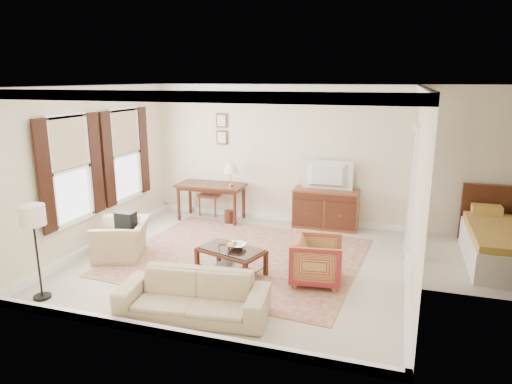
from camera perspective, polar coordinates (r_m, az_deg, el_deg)
The scene contains 20 objects.
room_shell at distance 7.25m, azimuth -2.26°, elevation 9.75°, with size 5.51×5.01×2.91m.
window_front at distance 8.12m, azimuth -22.23°, elevation 2.61°, with size 0.12×1.56×1.80m, color #CCB284, non-canonical shape.
window_rear at distance 9.38m, azimuth -16.04°, elevation 4.52°, with size 0.12×1.56×1.80m, color #CCB284, non-canonical shape.
doorway at distance 8.53m, azimuth 18.85°, elevation 0.14°, with size 0.10×1.12×2.25m, color white, non-canonical shape.
rug at distance 8.00m, azimuth -1.95°, elevation -8.05°, with size 4.00×3.43×0.01m, color maroon.
writing_desk at distance 9.91m, azimuth -5.64°, elevation 0.38°, with size 1.45×0.73×0.79m.
desk_chair at distance 10.32m, azimuth -5.72°, elevation 0.03°, with size 0.45×0.45×1.05m, color brown, non-canonical shape.
desk_lamp at distance 9.66m, azimuth -3.16°, elevation 2.25°, with size 0.32×0.32×0.50m, color silver, non-canonical shape.
framed_prints at distance 10.05m, azimuth -4.31°, elevation 7.88°, with size 0.25×0.04×0.68m, color #3F1D12, non-canonical shape.
sideboard at distance 9.48m, azimuth 8.70°, elevation -2.09°, with size 1.31×0.50×0.81m, color brown.
tv at distance 9.26m, azimuth 8.88°, elevation 3.19°, with size 0.98×0.56×0.13m, color black.
coffee_table at distance 7.22m, azimuth -3.13°, elevation -7.82°, with size 1.15×0.87×0.43m.
fruit_bowl at distance 7.17m, azimuth -2.45°, elevation -6.62°, with size 0.42×0.42×0.10m, color silver.
book_a at distance 7.39m, azimuth -4.53°, elevation -8.64°, with size 0.28×0.04×0.38m, color brown.
book_b at distance 7.09m, azimuth -2.33°, elevation -9.65°, with size 0.28×0.03×0.38m, color brown.
striped_armchair at distance 6.98m, azimuth 7.60°, elevation -8.20°, with size 0.75×0.70×0.77m, color maroon.
club_armchair at distance 8.20m, azimuth -16.45°, elevation -4.94°, with size 0.97×0.63×0.85m, color #CAB588.
backpack at distance 8.06m, azimuth -15.95°, elevation -3.42°, with size 0.32×0.22×0.40m, color black.
sofa at distance 6.05m, azimuth -7.89°, elevation -11.92°, with size 1.93×0.56×0.75m, color #CAB588.
floor_lamp at distance 6.87m, azimuth -26.08°, elevation -3.41°, with size 0.34×0.34×1.36m.
Camera 1 is at (2.45, -6.80, 3.02)m, focal length 32.00 mm.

